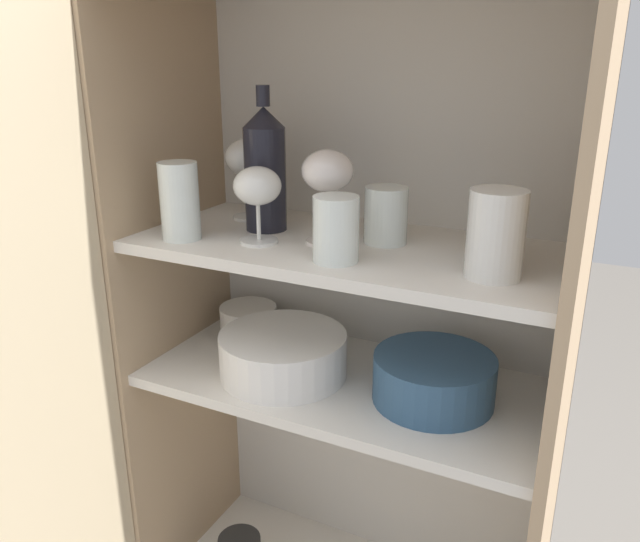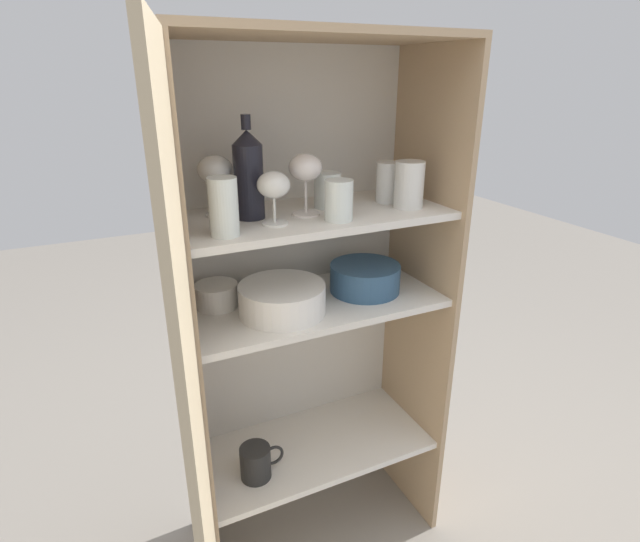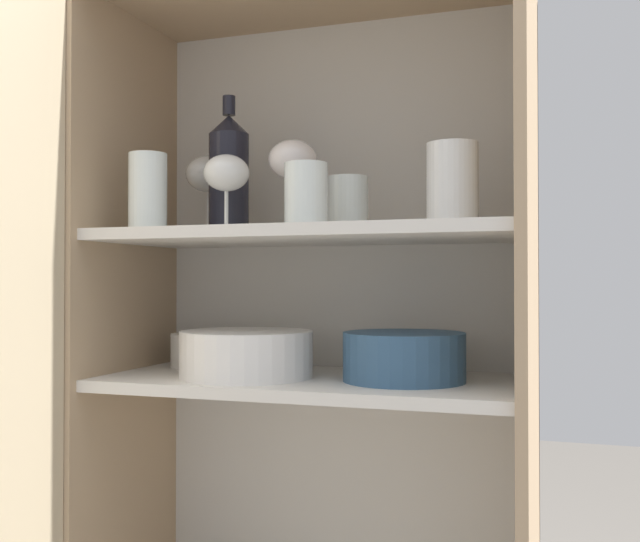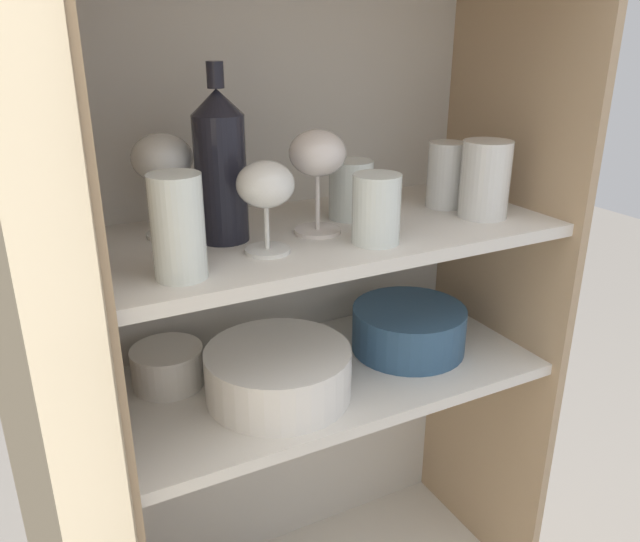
{
  "view_description": "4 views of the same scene",
  "coord_description": "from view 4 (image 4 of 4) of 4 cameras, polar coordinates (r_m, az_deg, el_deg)",
  "views": [
    {
      "loc": [
        0.41,
        -0.76,
        1.41
      ],
      "look_at": [
        -0.04,
        0.15,
        1.07
      ],
      "focal_mm": 35.0,
      "sensor_mm": 36.0,
      "label": 1
    },
    {
      "loc": [
        -0.53,
        -1.0,
        1.46
      ],
      "look_at": [
        0.02,
        0.15,
        0.95
      ],
      "focal_mm": 28.0,
      "sensor_mm": 36.0,
      "label": 2
    },
    {
      "loc": [
        0.43,
        -1.07,
        1.03
      ],
      "look_at": [
        0.01,
        0.18,
        1.05
      ],
      "focal_mm": 42.0,
      "sensor_mm": 36.0,
      "label": 3
    },
    {
      "loc": [
        -0.45,
        -0.66,
        1.41
      ],
      "look_at": [
        -0.0,
        0.19,
        1.04
      ],
      "focal_mm": 35.0,
      "sensor_mm": 36.0,
      "label": 4
    }
  ],
  "objects": [
    {
      "name": "shelf_board_middle",
      "position": [
        1.1,
        0.64,
        -9.42
      ],
      "size": [
        0.72,
        0.34,
        0.02
      ],
      "primitive_type": "cube",
      "color": "silver"
    },
    {
      "name": "cupboard_back_panel",
      "position": [
        1.28,
        -3.16,
        -8.94
      ],
      "size": [
        0.76,
        0.02,
        1.54
      ],
      "primitive_type": "cube",
      "color": "silver",
      "rests_on": "ground_plane"
    },
    {
      "name": "mixing_bowl_large",
      "position": [
        1.15,
        8.11,
        -5.1
      ],
      "size": [
        0.21,
        0.21,
        0.08
      ],
      "color": "#33567A",
      "rests_on": "shelf_board_middle"
    },
    {
      "name": "cupboard_side_right",
      "position": [
        1.33,
        14.94,
        -8.39
      ],
      "size": [
        0.02,
        0.37,
        1.54
      ],
      "primitive_type": "cube",
      "color": "tan",
      "rests_on": "ground_plane"
    },
    {
      "name": "shelf_board_upper",
      "position": [
        0.99,
        0.7,
        3.48
      ],
      "size": [
        0.72,
        0.34,
        0.02
      ],
      "primitive_type": "cube",
      "color": "silver"
    },
    {
      "name": "wine_bottle",
      "position": [
        0.91,
        -9.09,
        9.48
      ],
      "size": [
        0.07,
        0.07,
        0.25
      ],
      "color": "black",
      "rests_on": "shelf_board_upper"
    },
    {
      "name": "serving_bowl_small",
      "position": [
        1.07,
        -13.77,
        -8.31
      ],
      "size": [
        0.12,
        0.12,
        0.07
      ],
      "color": "silver",
      "rests_on": "shelf_board_middle"
    },
    {
      "name": "wine_glass_1",
      "position": [
        0.85,
        -5.01,
        7.53
      ],
      "size": [
        0.08,
        0.08,
        0.13
      ],
      "color": "white",
      "rests_on": "shelf_board_upper"
    },
    {
      "name": "tumbler_glass_0",
      "position": [
        1.03,
        2.84,
        7.45
      ],
      "size": [
        0.07,
        0.07,
        0.1
      ],
      "color": "white",
      "rests_on": "shelf_board_upper"
    },
    {
      "name": "cupboard_side_left",
      "position": [
        1.06,
        -18.26,
        -17.52
      ],
      "size": [
        0.02,
        0.37,
        1.54
      ],
      "primitive_type": "cube",
      "color": "tan",
      "rests_on": "ground_plane"
    },
    {
      "name": "wine_glass_0",
      "position": [
        0.94,
        -0.23,
        10.29
      ],
      "size": [
        0.09,
        0.09,
        0.16
      ],
      "color": "silver",
      "rests_on": "shelf_board_upper"
    },
    {
      "name": "plate_stack_white",
      "position": [
        1.01,
        -3.83,
        -9.26
      ],
      "size": [
        0.23,
        0.23,
        0.08
      ],
      "color": "white",
      "rests_on": "shelf_board_middle"
    },
    {
      "name": "tumbler_glass_1",
      "position": [
        1.12,
        11.45,
        8.6
      ],
      "size": [
        0.07,
        0.07,
        0.11
      ],
      "color": "white",
      "rests_on": "shelf_board_upper"
    },
    {
      "name": "wine_glass_2",
      "position": [
        0.95,
        -14.23,
        9.65
      ],
      "size": [
        0.09,
        0.09,
        0.15
      ],
      "color": "white",
      "rests_on": "shelf_board_upper"
    },
    {
      "name": "tumbler_glass_4",
      "position": [
        1.07,
        14.86,
        8.1
      ],
      "size": [
        0.08,
        0.08,
        0.13
      ],
      "color": "white",
      "rests_on": "shelf_board_upper"
    },
    {
      "name": "tumbler_glass_2",
      "position": [
        0.79,
        -12.87,
        3.94
      ],
      "size": [
        0.07,
        0.07,
        0.13
      ],
      "color": "white",
      "rests_on": "shelf_board_upper"
    },
    {
      "name": "tumbler_glass_3",
      "position": [
        0.91,
        5.17,
        5.67
      ],
      "size": [
        0.07,
        0.07,
        0.1
      ],
      "color": "white",
      "rests_on": "shelf_board_upper"
    }
  ]
}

